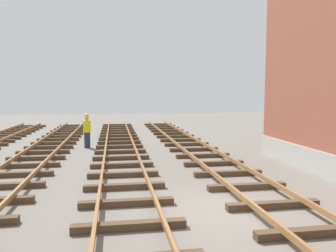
# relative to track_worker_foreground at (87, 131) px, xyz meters

# --- Properties ---
(ground_plane) EXTENTS (80.00, 80.00, 0.00)m
(ground_plane) POSITION_rel_track_worker_foreground_xyz_m (4.16, -10.62, -0.93)
(ground_plane) COLOR slate
(track_near_building) EXTENTS (2.50, 46.69, 0.32)m
(track_near_building) POSITION_rel_track_worker_foreground_xyz_m (5.47, -10.62, -0.80)
(track_near_building) COLOR #4C3826
(track_near_building) RESTS_ON ground
(track_centre) EXTENTS (2.50, 46.69, 0.32)m
(track_centre) POSITION_rel_track_worker_foreground_xyz_m (1.74, -10.62, -0.80)
(track_centre) COLOR #4C3826
(track_centre) RESTS_ON ground
(track_worker_foreground) EXTENTS (0.40, 0.40, 1.87)m
(track_worker_foreground) POSITION_rel_track_worker_foreground_xyz_m (0.00, 0.00, 0.00)
(track_worker_foreground) COLOR #262D4C
(track_worker_foreground) RESTS_ON ground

